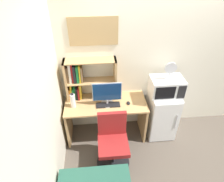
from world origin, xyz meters
TOP-DOWN VIEW (x-y plane):
  - wall_back at (0.40, 0.02)m, footprint 6.40×0.04m
  - wall_left at (-1.62, -1.60)m, footprint 0.04×4.40m
  - desk at (-0.89, -0.29)m, footprint 1.33×0.58m
  - hutch_bookshelf at (-1.24, -0.10)m, footprint 0.81×0.23m
  - monitor at (-0.86, -0.32)m, footprint 0.46×0.21m
  - keyboard at (-0.85, -0.36)m, footprint 0.38×0.13m
  - computer_mouse at (-0.52, -0.35)m, footprint 0.05×0.09m
  - water_bottle at (-1.40, -0.34)m, footprint 0.08×0.08m
  - mini_fridge at (0.08, -0.30)m, footprint 0.47×0.53m
  - microwave at (0.08, -0.30)m, footprint 0.51×0.35m
  - desk_fan at (0.09, -0.31)m, footprint 0.18×0.11m
  - desk_chair at (-0.82, -0.85)m, footprint 0.51×0.51m
  - wall_corkboard at (-1.02, -0.01)m, footprint 0.71×0.02m

SIDE VIEW (x-z plane):
  - desk_chair at x=-0.82m, z-range -0.06..0.83m
  - mini_fridge at x=0.08m, z-range 0.00..0.87m
  - desk at x=-0.89m, z-range 0.15..0.90m
  - keyboard at x=-0.85m, z-range 0.75..0.77m
  - computer_mouse at x=-0.52m, z-range 0.75..0.78m
  - water_bottle at x=-1.40m, z-range 0.74..0.99m
  - monitor at x=-0.86m, z-range 0.75..1.16m
  - microwave at x=0.08m, z-range 0.87..1.16m
  - hutch_bookshelf at x=-1.24m, z-range 0.76..1.45m
  - wall_back at x=0.40m, z-range 0.00..2.60m
  - wall_left at x=-1.62m, z-range 0.00..2.60m
  - desk_fan at x=0.09m, z-range 1.18..1.47m
  - wall_corkboard at x=-1.02m, z-range 1.63..2.04m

